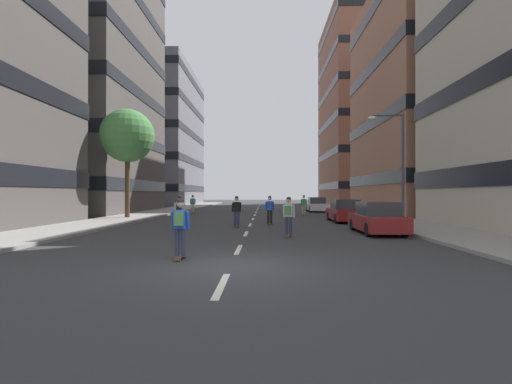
{
  "coord_description": "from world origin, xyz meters",
  "views": [
    {
      "loc": [
        0.91,
        -9.78,
        1.94
      ],
      "look_at": [
        0.0,
        27.64,
        2.06
      ],
      "focal_mm": 26.11,
      "sensor_mm": 36.0,
      "label": 1
    }
  ],
  "objects_px": {
    "parked_car_near": "(377,219)",
    "streetlamp_right": "(397,156)",
    "parked_car_mid": "(345,211)",
    "skater_2": "(289,214)",
    "skater_1": "(179,211)",
    "skater_3": "(180,225)",
    "parked_car_far": "(317,205)",
    "skater_5": "(270,209)",
    "street_tree_near": "(127,136)",
    "skater_4": "(304,204)",
    "skater_6": "(237,210)",
    "skater_0": "(193,203)"
  },
  "relations": [
    {
      "from": "parked_car_near",
      "to": "skater_5",
      "type": "height_order",
      "value": "skater_5"
    },
    {
      "from": "parked_car_near",
      "to": "parked_car_far",
      "type": "xyz_separation_m",
      "value": [
        0.0,
        20.97,
        0.0
      ]
    },
    {
      "from": "parked_car_near",
      "to": "skater_6",
      "type": "distance_m",
      "value": 7.67
    },
    {
      "from": "street_tree_near",
      "to": "skater_0",
      "type": "height_order",
      "value": "street_tree_near"
    },
    {
      "from": "parked_car_mid",
      "to": "skater_2",
      "type": "relative_size",
      "value": 2.47
    },
    {
      "from": "parked_car_far",
      "to": "skater_5",
      "type": "bearing_deg",
      "value": -107.66
    },
    {
      "from": "skater_1",
      "to": "skater_2",
      "type": "xyz_separation_m",
      "value": [
        5.6,
        -3.17,
        0.0
      ]
    },
    {
      "from": "parked_car_near",
      "to": "skater_6",
      "type": "bearing_deg",
      "value": 156.14
    },
    {
      "from": "streetlamp_right",
      "to": "skater_5",
      "type": "height_order",
      "value": "streetlamp_right"
    },
    {
      "from": "skater_3",
      "to": "skater_5",
      "type": "height_order",
      "value": "same"
    },
    {
      "from": "street_tree_near",
      "to": "skater_6",
      "type": "relative_size",
      "value": 4.57
    },
    {
      "from": "parked_car_mid",
      "to": "skater_6",
      "type": "relative_size",
      "value": 2.47
    },
    {
      "from": "parked_car_near",
      "to": "parked_car_mid",
      "type": "height_order",
      "value": "same"
    },
    {
      "from": "skater_5",
      "to": "streetlamp_right",
      "type": "bearing_deg",
      "value": -6.47
    },
    {
      "from": "street_tree_near",
      "to": "skater_4",
      "type": "height_order",
      "value": "street_tree_near"
    },
    {
      "from": "parked_car_mid",
      "to": "parked_car_near",
      "type": "bearing_deg",
      "value": -90.0
    },
    {
      "from": "skater_2",
      "to": "skater_6",
      "type": "height_order",
      "value": "same"
    },
    {
      "from": "skater_1",
      "to": "skater_4",
      "type": "height_order",
      "value": "same"
    },
    {
      "from": "parked_car_mid",
      "to": "skater_4",
      "type": "xyz_separation_m",
      "value": [
        -1.94,
        7.89,
        0.29
      ]
    },
    {
      "from": "parked_car_mid",
      "to": "skater_6",
      "type": "xyz_separation_m",
      "value": [
        -7.01,
        -4.15,
        0.29
      ]
    },
    {
      "from": "skater_3",
      "to": "skater_6",
      "type": "distance_m",
      "value": 10.35
    },
    {
      "from": "skater_5",
      "to": "street_tree_near",
      "type": "bearing_deg",
      "value": 156.25
    },
    {
      "from": "parked_car_near",
      "to": "street_tree_near",
      "type": "bearing_deg",
      "value": 148.53
    },
    {
      "from": "skater_1",
      "to": "skater_0",
      "type": "bearing_deg",
      "value": 98.6
    },
    {
      "from": "parked_car_mid",
      "to": "skater_2",
      "type": "height_order",
      "value": "skater_2"
    },
    {
      "from": "parked_car_far",
      "to": "skater_3",
      "type": "xyz_separation_m",
      "value": [
        -7.88,
        -28.19,
        0.32
      ]
    },
    {
      "from": "parked_car_far",
      "to": "skater_5",
      "type": "relative_size",
      "value": 2.47
    },
    {
      "from": "parked_car_far",
      "to": "skater_2",
      "type": "height_order",
      "value": "skater_2"
    },
    {
      "from": "parked_car_mid",
      "to": "skater_0",
      "type": "bearing_deg",
      "value": 139.59
    },
    {
      "from": "skater_2",
      "to": "parked_car_mid",
      "type": "bearing_deg",
      "value": 63.81
    },
    {
      "from": "street_tree_near",
      "to": "skater_1",
      "type": "bearing_deg",
      "value": -54.27
    },
    {
      "from": "parked_car_mid",
      "to": "skater_1",
      "type": "distance_m",
      "value": 11.45
    },
    {
      "from": "streetlamp_right",
      "to": "skater_3",
      "type": "distance_m",
      "value": 15.6
    },
    {
      "from": "skater_3",
      "to": "parked_car_far",
      "type": "bearing_deg",
      "value": 74.37
    },
    {
      "from": "street_tree_near",
      "to": "skater_6",
      "type": "height_order",
      "value": "street_tree_near"
    },
    {
      "from": "skater_0",
      "to": "skater_1",
      "type": "xyz_separation_m",
      "value": [
        2.45,
        -16.23,
        0.0
      ]
    },
    {
      "from": "skater_1",
      "to": "skater_5",
      "type": "distance_m",
      "value": 5.91
    },
    {
      "from": "skater_3",
      "to": "skater_5",
      "type": "bearing_deg",
      "value": 77.11
    },
    {
      "from": "parked_car_near",
      "to": "parked_car_mid",
      "type": "xyz_separation_m",
      "value": [
        0.0,
        7.25,
        0.0
      ]
    },
    {
      "from": "skater_0",
      "to": "skater_2",
      "type": "height_order",
      "value": "same"
    },
    {
      "from": "parked_car_mid",
      "to": "skater_4",
      "type": "distance_m",
      "value": 8.13
    },
    {
      "from": "skater_0",
      "to": "skater_5",
      "type": "bearing_deg",
      "value": -60.4
    },
    {
      "from": "skater_0",
      "to": "skater_6",
      "type": "distance_m",
      "value": 15.66
    },
    {
      "from": "parked_car_near",
      "to": "streetlamp_right",
      "type": "bearing_deg",
      "value": 59.86
    },
    {
      "from": "skater_5",
      "to": "skater_6",
      "type": "bearing_deg",
      "value": -135.81
    },
    {
      "from": "parked_car_near",
      "to": "street_tree_near",
      "type": "distance_m",
      "value": 19.27
    },
    {
      "from": "skater_0",
      "to": "skater_6",
      "type": "bearing_deg",
      "value": -69.86
    },
    {
      "from": "parked_car_near",
      "to": "skater_2",
      "type": "distance_m",
      "value": 4.65
    },
    {
      "from": "parked_car_near",
      "to": "skater_1",
      "type": "xyz_separation_m",
      "value": [
        -9.95,
        1.58,
        0.32
      ]
    },
    {
      "from": "parked_car_mid",
      "to": "parked_car_far",
      "type": "distance_m",
      "value": 13.73
    }
  ]
}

